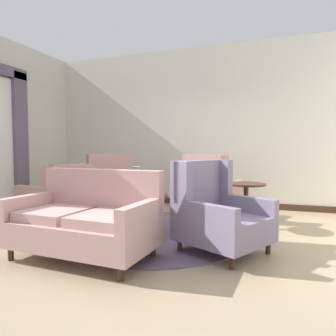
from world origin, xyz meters
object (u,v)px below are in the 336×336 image
Objects in this scene: settee at (86,221)px; armchair_beside_settee at (108,188)px; porcelain_vase at (137,184)px; side_table at (246,201)px; coffee_table at (137,202)px; armchair_back_corner at (217,214)px; armchair_near_sideboard at (211,190)px; armchair_far_left at (58,199)px.

armchair_beside_settee reaches higher than settee.
porcelain_vase is 1.65m from side_table.
coffee_table is 1.28m from armchair_back_corner.
armchair_beside_settee is (-1.11, 1.09, 0.02)m from coffee_table.
coffee_table is 0.56× the size of settee.
armchair_back_corner is 1.21m from side_table.
armchair_back_corner reaches higher than settee.
armchair_near_sideboard is at bearing 147.25° from armchair_beside_settee.
armchair_beside_settee reaches higher than porcelain_vase.
armchair_far_left is 0.88× the size of armchair_back_corner.
armchair_beside_settee is at bearing 85.17° from armchair_back_corner.
coffee_table is at bearing -151.11° from side_table.
armchair_beside_settee is at bearing 31.03° from armchair_near_sideboard.
porcelain_vase is 0.61× the size of side_table.
armchair_beside_settee is 1.10× the size of armchair_near_sideboard.
coffee_table is 0.82× the size of armchair_near_sideboard.
side_table is at bearing 155.77° from armchair_near_sideboard.
porcelain_vase is at bearing 83.19° from armchair_near_sideboard.
porcelain_vase is at bearing 92.03° from armchair_beside_settee.
armchair_beside_settee reaches higher than side_table.
side_table is (0.21, 1.19, -0.02)m from armchair_back_corner.
side_table is at bearing 129.58° from armchair_beside_settee.
coffee_table is at bearing 82.77° from armchair_near_sideboard.
armchair_back_corner is at bearing -18.22° from coffee_table.
side_table is (1.42, 0.79, -0.29)m from porcelain_vase.
armchair_far_left reaches higher than coffee_table.
coffee_table is 1.31× the size of side_table.
armchair_far_left reaches higher than settee.
porcelain_vase is 1.30m from armchair_back_corner.
armchair_back_corner is (1.21, -0.39, -0.27)m from porcelain_vase.
armchair_back_corner is at bearing 92.43° from armchair_far_left.
porcelain_vase is at bearing 99.76° from armchair_back_corner.
armchair_near_sideboard reaches higher than settee.
settee reaches higher than coffee_table.
armchair_near_sideboard is (-0.47, 1.85, 0.02)m from armchair_back_corner.
armchair_beside_settee is (-1.12, 1.10, -0.24)m from porcelain_vase.
armchair_beside_settee reaches higher than armchair_near_sideboard.
settee is 2.36× the size of side_table.
armchair_far_left is (-1.34, 0.00, -0.29)m from porcelain_vase.
coffee_table is 0.75× the size of armchair_beside_settee.
armchair_near_sideboard reaches higher than coffee_table.
porcelain_vase is (0.01, -0.01, 0.26)m from coffee_table.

